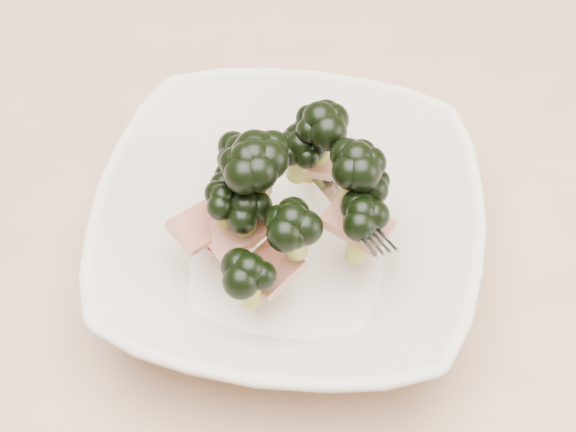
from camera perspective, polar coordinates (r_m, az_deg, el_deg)
The scene contains 2 objects.
dining_table at distance 0.69m, azimuth -3.62°, elevation -5.38°, with size 1.20×0.80×0.75m.
broccoli_dish at distance 0.55m, azimuth -0.02°, elevation -0.51°, with size 0.31×0.31×0.13m.
Camera 1 is at (0.03, -0.36, 1.24)m, focal length 50.00 mm.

